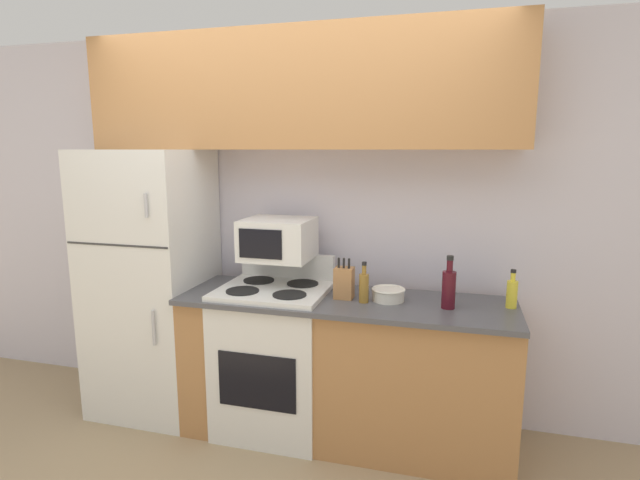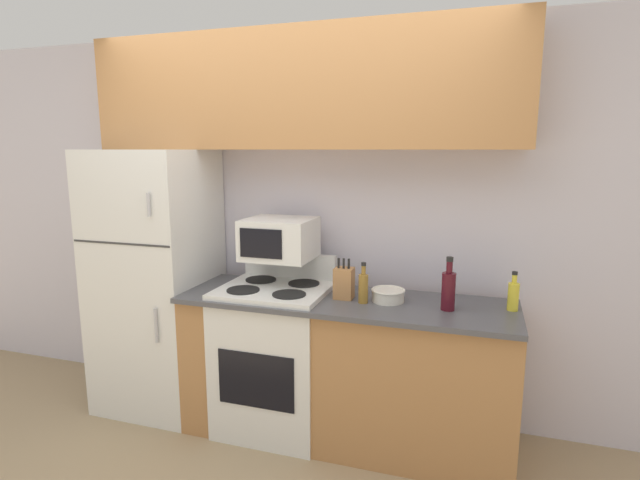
{
  "view_description": "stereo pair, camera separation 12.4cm",
  "coord_description": "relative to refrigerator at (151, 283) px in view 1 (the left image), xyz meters",
  "views": [
    {
      "loc": [
        0.98,
        -2.52,
        1.78
      ],
      "look_at": [
        0.21,
        0.26,
        1.25
      ],
      "focal_mm": 28.0,
      "sensor_mm": 36.0,
      "label": 1
    },
    {
      "loc": [
        1.1,
        -2.49,
        1.78
      ],
      "look_at": [
        0.21,
        0.26,
        1.25
      ],
      "focal_mm": 28.0,
      "sensor_mm": 36.0,
      "label": 2
    }
  ],
  "objects": [
    {
      "name": "ground_plane",
      "position": [
        0.99,
        -0.33,
        -0.89
      ],
      "size": [
        12.0,
        12.0,
        0.0
      ],
      "primitive_type": "plane",
      "color": "tan"
    },
    {
      "name": "knife_block",
      "position": [
        1.35,
        -0.04,
        0.11
      ],
      "size": [
        0.11,
        0.1,
        0.25
      ],
      "color": "#B27A47",
      "rests_on": "lower_cabinets"
    },
    {
      "name": "bottle_wine_red",
      "position": [
        1.95,
        -0.08,
        0.13
      ],
      "size": [
        0.08,
        0.08,
        0.3
      ],
      "color": "#470F19",
      "rests_on": "lower_cabinets"
    },
    {
      "name": "bottle_cooking_spray",
      "position": [
        2.29,
        0.03,
        0.1
      ],
      "size": [
        0.06,
        0.06,
        0.22
      ],
      "color": "gold",
      "rests_on": "lower_cabinets"
    },
    {
      "name": "bottle_vinegar",
      "position": [
        1.48,
        -0.09,
        0.11
      ],
      "size": [
        0.06,
        0.06,
        0.24
      ],
      "color": "olive",
      "rests_on": "lower_cabinets"
    },
    {
      "name": "microwave",
      "position": [
        0.9,
        0.05,
        0.34
      ],
      "size": [
        0.42,
        0.39,
        0.25
      ],
      "color": "white",
      "rests_on": "stove"
    },
    {
      "name": "lower_cabinets",
      "position": [
        1.36,
        -0.04,
        -0.44
      ],
      "size": [
        1.98,
        0.63,
        0.9
      ],
      "color": "#B27A47",
      "rests_on": "ground_plane"
    },
    {
      "name": "stove",
      "position": [
        0.9,
        -0.05,
        -0.41
      ],
      "size": [
        0.67,
        0.61,
        1.1
      ],
      "color": "white",
      "rests_on": "ground_plane"
    },
    {
      "name": "refrigerator",
      "position": [
        0.0,
        0.0,
        0.0
      ],
      "size": [
        0.73,
        0.68,
        1.78
      ],
      "color": "white",
      "rests_on": "ground_plane"
    },
    {
      "name": "bowl",
      "position": [
        1.61,
        -0.02,
        0.05
      ],
      "size": [
        0.2,
        0.2,
        0.07
      ],
      "color": "silver",
      "rests_on": "lower_cabinets"
    },
    {
      "name": "wall_back",
      "position": [
        0.99,
        0.36,
        0.39
      ],
      "size": [
        8.0,
        0.05,
        2.55
      ],
      "color": "silver",
      "rests_on": "ground_plane"
    },
    {
      "name": "upper_cabinets",
      "position": [
        0.99,
        0.16,
        1.24
      ],
      "size": [
        2.71,
        0.35,
        0.71
      ],
      "color": "#B27A47",
      "rests_on": "refrigerator"
    }
  ]
}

